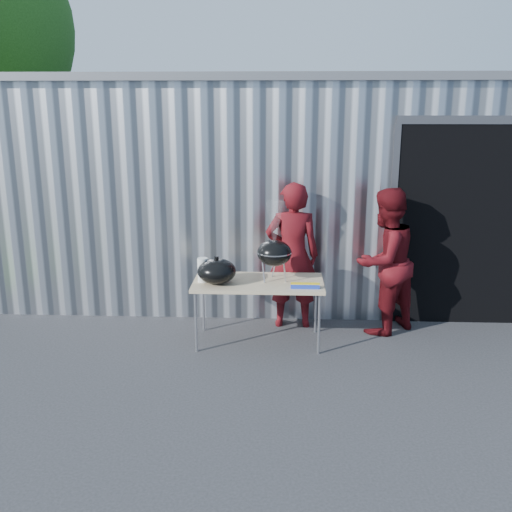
{
  "coord_description": "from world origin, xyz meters",
  "views": [
    {
      "loc": [
        0.68,
        -5.35,
        2.71
      ],
      "look_at": [
        0.4,
        0.93,
        1.05
      ],
      "focal_mm": 40.0,
      "sensor_mm": 36.0,
      "label": 1
    }
  ],
  "objects_px": {
    "kettle_grill": "(274,245)",
    "folding_table": "(258,284)",
    "person_cook": "(292,256)",
    "person_bystander": "(385,261)"
  },
  "relations": [
    {
      "from": "folding_table",
      "to": "person_bystander",
      "type": "height_order",
      "value": "person_bystander"
    },
    {
      "from": "person_cook",
      "to": "person_bystander",
      "type": "xyz_separation_m",
      "value": [
        1.11,
        -0.14,
        -0.02
      ]
    },
    {
      "from": "kettle_grill",
      "to": "person_bystander",
      "type": "height_order",
      "value": "person_bystander"
    },
    {
      "from": "kettle_grill",
      "to": "person_cook",
      "type": "distance_m",
      "value": 0.62
    },
    {
      "from": "folding_table",
      "to": "kettle_grill",
      "type": "height_order",
      "value": "kettle_grill"
    },
    {
      "from": "folding_table",
      "to": "person_cook",
      "type": "height_order",
      "value": "person_cook"
    },
    {
      "from": "kettle_grill",
      "to": "person_cook",
      "type": "height_order",
      "value": "person_cook"
    },
    {
      "from": "person_cook",
      "to": "kettle_grill",
      "type": "bearing_deg",
      "value": 65.14
    },
    {
      "from": "kettle_grill",
      "to": "folding_table",
      "type": "bearing_deg",
      "value": -169.13
    },
    {
      "from": "kettle_grill",
      "to": "person_cook",
      "type": "relative_size",
      "value": 0.51
    }
  ]
}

